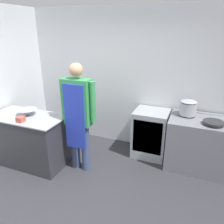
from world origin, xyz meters
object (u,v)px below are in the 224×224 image
object	(u,v)px
fridge_unit	(150,133)
person_cook	(78,113)
mixing_bowl	(27,112)
plastic_tub	(21,119)
saute_pan	(214,122)
stock_pot	(188,107)
stove	(197,144)

from	to	relation	value
fridge_unit	person_cook	xyz separation A→B (m)	(-1.00, -0.88, 0.59)
mixing_bowl	plastic_tub	bearing A→B (deg)	-67.70
person_cook	saute_pan	distance (m)	2.13
person_cook	stock_pot	xyz separation A→B (m)	(1.61, 0.91, -0.00)
stove	person_cook	distance (m)	2.08
person_cook	stove	bearing A→B (deg)	23.34
stove	fridge_unit	size ratio (longest dim) A/B	1.08
fridge_unit	mixing_bowl	size ratio (longest dim) A/B	2.72
fridge_unit	person_cook	bearing A→B (deg)	-138.68
plastic_tub	stock_pot	xyz separation A→B (m)	(2.43, 1.30, 0.09)
stove	saute_pan	world-z (taller)	saute_pan
person_cook	stock_pot	bearing A→B (deg)	29.52
person_cook	saute_pan	bearing A→B (deg)	18.29
mixing_bowl	stock_pot	xyz separation A→B (m)	(2.55, 1.02, 0.08)
fridge_unit	person_cook	distance (m)	1.46
mixing_bowl	plastic_tub	distance (m)	0.30
plastic_tub	stock_pot	world-z (taller)	stock_pot
stove	stock_pot	world-z (taller)	stock_pot
stove	saute_pan	size ratio (longest dim) A/B	3.04
mixing_bowl	saute_pan	xyz separation A→B (m)	(2.96, 0.78, -0.03)
stock_pot	fridge_unit	bearing A→B (deg)	-177.32
fridge_unit	mixing_bowl	xyz separation A→B (m)	(-1.94, -0.99, 0.50)
stove	mixing_bowl	size ratio (longest dim) A/B	2.94
person_cook	mixing_bowl	distance (m)	0.95
saute_pan	fridge_unit	bearing A→B (deg)	168.00
stove	saute_pan	xyz separation A→B (m)	(0.19, -0.12, 0.48)
stock_pot	saute_pan	size ratio (longest dim) A/B	0.88
stove	person_cook	bearing A→B (deg)	-156.66
person_cook	saute_pan	xyz separation A→B (m)	(2.02, 0.67, -0.11)
stove	plastic_tub	size ratio (longest dim) A/B	8.80
fridge_unit	saute_pan	xyz separation A→B (m)	(1.02, -0.22, 0.48)
fridge_unit	mixing_bowl	world-z (taller)	mixing_bowl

